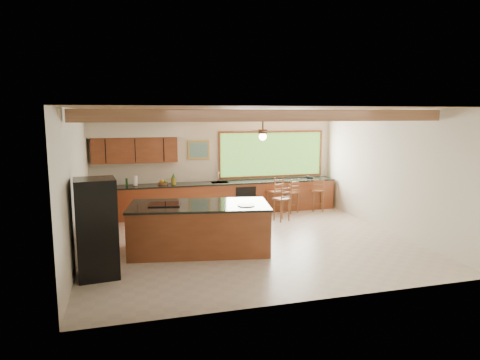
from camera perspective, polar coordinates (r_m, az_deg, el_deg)
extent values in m
plane|color=#C1AFA0|center=(9.86, 1.09, -8.21)|extent=(7.20, 7.20, 0.00)
cube|color=beige|center=(12.65, -3.10, 2.52)|extent=(7.20, 0.04, 3.00)
cube|color=beige|center=(6.53, 9.30, -3.59)|extent=(7.20, 0.04, 3.00)
cube|color=beige|center=(9.19, -20.94, -0.47)|extent=(0.04, 6.50, 3.00)
cube|color=beige|center=(11.10, 19.23, 1.14)|extent=(0.04, 6.50, 3.00)
cube|color=#9D6F4E|center=(9.43, 1.14, 9.49)|extent=(7.20, 6.50, 0.04)
cube|color=#A77953|center=(7.91, 4.50, 8.58)|extent=(7.10, 0.15, 0.22)
cube|color=#A77953|center=(9.91, 0.30, 8.65)|extent=(7.10, 0.15, 0.22)
cube|color=#A77953|center=(11.65, -2.13, 8.68)|extent=(7.10, 0.15, 0.22)
cube|color=brown|center=(12.14, -13.84, 3.90)|extent=(2.30, 0.35, 0.70)
cube|color=beige|center=(12.04, -13.93, 6.72)|extent=(2.60, 0.50, 0.48)
cylinder|color=#FFEABF|center=(12.05, -17.23, 5.49)|extent=(0.10, 0.10, 0.01)
cylinder|color=#FFEABF|center=(12.09, -10.56, 5.74)|extent=(0.10, 0.10, 0.01)
cube|color=#74AC3D|center=(13.08, 4.23, 3.46)|extent=(3.20, 0.04, 1.30)
cube|color=#B28C36|center=(12.48, -5.55, 4.02)|extent=(0.64, 0.03, 0.54)
cube|color=#43795A|center=(12.47, -5.53, 4.01)|extent=(0.54, 0.01, 0.44)
cube|color=brown|center=(12.49, -2.72, -2.49)|extent=(7.00, 0.65, 0.88)
cube|color=black|center=(12.41, -2.73, -0.41)|extent=(7.04, 0.69, 0.04)
cube|color=brown|center=(10.69, -18.15, -4.88)|extent=(0.65, 2.35, 0.88)
cube|color=black|center=(10.59, -18.27, -2.46)|extent=(0.69, 2.39, 0.04)
cube|color=black|center=(12.35, 0.79, -2.70)|extent=(0.60, 0.02, 0.78)
cube|color=silver|center=(12.41, -2.73, -0.38)|extent=(0.50, 0.38, 0.03)
cylinder|color=silver|center=(12.57, -2.94, 0.50)|extent=(0.03, 0.03, 0.30)
cylinder|color=silver|center=(12.46, -2.85, 1.03)|extent=(0.03, 0.20, 0.03)
cylinder|color=white|center=(12.10, -13.79, -0.10)|extent=(0.12, 0.12, 0.29)
cylinder|color=#1A421B|center=(12.26, -16.35, -0.33)|extent=(0.05, 0.05, 0.18)
cylinder|color=#1A421B|center=(12.17, -14.88, -0.27)|extent=(0.06, 0.06, 0.21)
cube|color=black|center=(13.28, 9.24, 0.37)|extent=(0.20, 0.16, 0.08)
cube|color=brown|center=(9.14, -5.44, -6.48)|extent=(3.05, 1.80, 0.97)
cube|color=black|center=(9.02, -5.48, -3.38)|extent=(3.10, 1.85, 0.04)
cube|color=black|center=(9.04, -10.02, -3.23)|extent=(0.72, 0.61, 0.02)
cylinder|color=white|center=(8.83, 0.82, -3.40)|extent=(0.35, 0.35, 0.02)
cube|color=black|center=(8.00, -18.57, -6.12)|extent=(0.76, 0.74, 1.78)
cube|color=silver|center=(7.99, -16.08, -6.03)|extent=(0.02, 0.05, 1.64)
cube|color=brown|center=(12.44, 4.69, -1.49)|extent=(0.51, 0.51, 0.04)
cylinder|color=brown|center=(12.31, 4.23, -3.23)|extent=(0.04, 0.04, 0.65)
cylinder|color=brown|center=(12.41, 5.59, -3.14)|extent=(0.04, 0.04, 0.65)
cylinder|color=brown|center=(12.60, 3.75, -2.94)|extent=(0.04, 0.04, 0.65)
cylinder|color=brown|center=(12.70, 5.09, -2.86)|extent=(0.04, 0.04, 0.65)
cube|color=brown|center=(12.63, 6.81, -1.59)|extent=(0.48, 0.48, 0.04)
cylinder|color=brown|center=(12.51, 6.42, -3.18)|extent=(0.03, 0.03, 0.60)
cylinder|color=brown|center=(12.62, 7.64, -3.10)|extent=(0.03, 0.03, 0.60)
cylinder|color=brown|center=(12.77, 5.93, -2.92)|extent=(0.03, 0.03, 0.60)
cylinder|color=brown|center=(12.88, 7.13, -2.84)|extent=(0.03, 0.03, 0.60)
cube|color=brown|center=(11.63, 5.59, -2.51)|extent=(0.46, 0.46, 0.04)
cylinder|color=brown|center=(11.52, 5.15, -4.22)|extent=(0.03, 0.03, 0.59)
cylinder|color=brown|center=(11.62, 6.48, -4.13)|extent=(0.03, 0.03, 0.59)
cylinder|color=brown|center=(11.78, 4.66, -3.92)|extent=(0.03, 0.03, 0.59)
cylinder|color=brown|center=(11.88, 5.96, -3.83)|extent=(0.03, 0.03, 0.59)
cube|color=brown|center=(12.97, 10.30, -1.39)|extent=(0.45, 0.45, 0.04)
cylinder|color=brown|center=(12.84, 9.96, -2.93)|extent=(0.03, 0.03, 0.60)
cylinder|color=brown|center=(12.97, 11.12, -2.85)|extent=(0.03, 0.03, 0.60)
cylinder|color=brown|center=(13.10, 9.42, -2.69)|extent=(0.03, 0.03, 0.60)
cylinder|color=brown|center=(13.22, 10.56, -2.61)|extent=(0.03, 0.03, 0.60)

